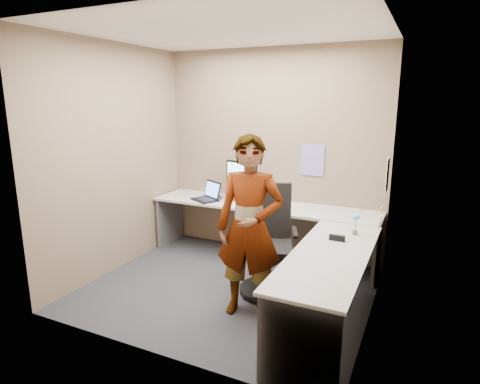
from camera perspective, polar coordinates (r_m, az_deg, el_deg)
The scene contains 21 objects.
ground at distance 4.59m, azimuth -1.67°, elevation -13.51°, with size 3.00×3.00×0.00m, color #242529.
wall_back at distance 5.34m, azimuth 4.60°, elevation 5.48°, with size 3.00×3.00×0.00m, color brown.
wall_right at distance 3.73m, azimuth 19.17°, elevation 1.51°, with size 2.70×2.70×0.00m, color brown.
wall_left at distance 5.02m, azimuth -17.29°, elevation 4.45°, with size 2.70×2.70×0.00m, color brown.
ceiling at distance 4.15m, azimuth -1.94°, elevation 22.05°, with size 3.00×3.00×0.00m, color white.
desk at distance 4.53m, azimuth 5.48°, elevation -5.85°, with size 2.98×2.58×0.73m.
paper_ream at distance 5.34m, azimuth 0.13°, elevation -0.92°, with size 0.31×0.22×0.06m, color red.
monitor at distance 5.29m, azimuth 0.20°, elevation 2.33°, with size 0.49×0.18×0.46m.
laptop at distance 5.39m, azimuth -4.56°, elevation -0.47°, with size 0.44×0.42×0.25m.
trackball_mouse at distance 5.44m, azimuth -2.98°, elevation -0.73°, with size 0.12×0.08×0.07m.
origami at distance 5.06m, azimuth -0.70°, elevation -1.70°, with size 0.10×0.10×0.06m, color white.
stapler at distance 3.96m, azimuth 13.65°, elevation -6.37°, with size 0.15×0.04×0.06m, color black.
flower at distance 4.15m, azimuth 16.13°, elevation -3.96°, with size 0.07×0.07×0.22m.
calendar_purple at distance 5.17m, azimuth 10.27°, elevation 4.50°, with size 0.30×0.01×0.40m, color #846BB7.
calendar_white at distance 4.63m, azimuth 20.23°, elevation 2.30°, with size 0.01×0.28×0.38m, color white.
sticky_note_a at distance 4.36m, azimuth 19.48°, elevation -2.34°, with size 0.01×0.07×0.07m, color #F2E059.
sticky_note_b at distance 4.44m, azimuth 19.42°, elevation -3.80°, with size 0.01×0.07×0.07m, color pink.
sticky_note_c at distance 4.33m, azimuth 19.23°, elevation -4.48°, with size 0.01×0.07×0.07m, color pink.
sticky_note_d at distance 4.51m, azimuth 19.66°, elevation -2.24°, with size 0.01×0.07×0.07m, color #F2E059.
office_chair at distance 4.37m, azimuth 4.04°, elevation -8.17°, with size 0.67×0.66×1.15m.
person at distance 3.77m, azimuth 1.37°, elevation -5.12°, with size 0.64×0.42×1.75m, color #999399.
Camera 1 is at (1.87, -3.65, 2.05)m, focal length 30.00 mm.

